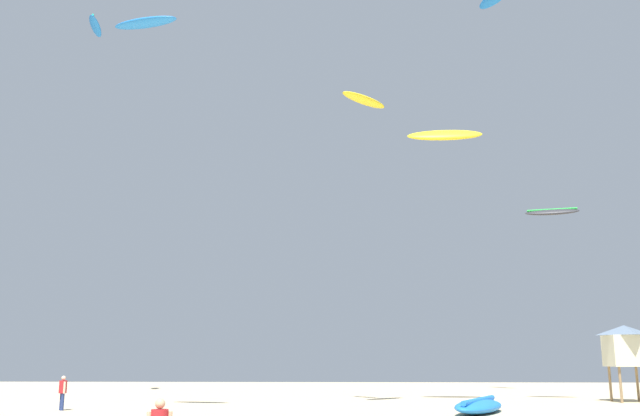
{
  "coord_description": "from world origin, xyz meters",
  "views": [
    {
      "loc": [
        1.03,
        -10.04,
        2.38
      ],
      "look_at": [
        0.0,
        14.41,
        7.72
      ],
      "focal_mm": 38.56,
      "sensor_mm": 36.0,
      "label": 1
    }
  ],
  "objects_px": {
    "kite_aloft_1": "(445,135)",
    "kite_aloft_5": "(552,212)",
    "kite_aloft_7": "(95,26)",
    "lifeguard_tower": "(626,345)",
    "person_midground": "(63,390)",
    "kite_grounded_near": "(479,406)",
    "kite_aloft_4": "(145,23)",
    "kite_aloft_6": "(364,100)"
  },
  "relations": [
    {
      "from": "kite_aloft_1",
      "to": "kite_aloft_5",
      "type": "xyz_separation_m",
      "value": [
        6.34,
        2.42,
        -3.92
      ]
    },
    {
      "from": "kite_aloft_5",
      "to": "kite_aloft_7",
      "type": "relative_size",
      "value": 0.97
    },
    {
      "from": "lifeguard_tower",
      "to": "kite_aloft_1",
      "type": "distance_m",
      "value": 15.4
    },
    {
      "from": "person_midground",
      "to": "kite_aloft_7",
      "type": "relative_size",
      "value": 0.48
    },
    {
      "from": "kite_grounded_near",
      "to": "kite_aloft_7",
      "type": "height_order",
      "value": "kite_aloft_7"
    },
    {
      "from": "lifeguard_tower",
      "to": "kite_aloft_4",
      "type": "height_order",
      "value": "kite_aloft_4"
    },
    {
      "from": "kite_aloft_1",
      "to": "kite_aloft_7",
      "type": "relative_size",
      "value": 1.31
    },
    {
      "from": "lifeguard_tower",
      "to": "kite_aloft_6",
      "type": "distance_m",
      "value": 19.9
    },
    {
      "from": "person_midground",
      "to": "kite_grounded_near",
      "type": "bearing_deg",
      "value": -44.19
    },
    {
      "from": "person_midground",
      "to": "lifeguard_tower",
      "type": "relative_size",
      "value": 0.37
    },
    {
      "from": "kite_aloft_6",
      "to": "person_midground",
      "type": "bearing_deg",
      "value": -172.59
    },
    {
      "from": "kite_grounded_near",
      "to": "kite_aloft_7",
      "type": "xyz_separation_m",
      "value": [
        -22.9,
        11.3,
        24.34
      ]
    },
    {
      "from": "kite_aloft_7",
      "to": "kite_aloft_5",
      "type": "bearing_deg",
      "value": -6.81
    },
    {
      "from": "lifeguard_tower",
      "to": "kite_aloft_6",
      "type": "height_order",
      "value": "kite_aloft_6"
    },
    {
      "from": "kite_aloft_1",
      "to": "kite_aloft_6",
      "type": "distance_m",
      "value": 5.37
    },
    {
      "from": "kite_aloft_5",
      "to": "kite_aloft_7",
      "type": "height_order",
      "value": "kite_aloft_7"
    },
    {
      "from": "kite_aloft_4",
      "to": "kite_aloft_5",
      "type": "bearing_deg",
      "value": 25.19
    },
    {
      "from": "kite_aloft_5",
      "to": "kite_aloft_6",
      "type": "relative_size",
      "value": 1.04
    },
    {
      "from": "kite_grounded_near",
      "to": "lifeguard_tower",
      "type": "xyz_separation_m",
      "value": [
        9.69,
        8.12,
        2.74
      ]
    },
    {
      "from": "kite_aloft_1",
      "to": "kite_aloft_6",
      "type": "xyz_separation_m",
      "value": [
        -4.54,
        -2.65,
        1.12
      ]
    },
    {
      "from": "kite_aloft_1",
      "to": "kite_aloft_6",
      "type": "height_order",
      "value": "kite_aloft_6"
    },
    {
      "from": "kite_aloft_4",
      "to": "kite_aloft_7",
      "type": "bearing_deg",
      "value": 120.18
    },
    {
      "from": "kite_aloft_4",
      "to": "kite_aloft_6",
      "type": "height_order",
      "value": "kite_aloft_4"
    },
    {
      "from": "kite_grounded_near",
      "to": "kite_aloft_4",
      "type": "bearing_deg",
      "value": -171.94
    },
    {
      "from": "kite_grounded_near",
      "to": "kite_aloft_5",
      "type": "height_order",
      "value": "kite_aloft_5"
    },
    {
      "from": "person_midground",
      "to": "kite_aloft_4",
      "type": "relative_size",
      "value": 0.46
    },
    {
      "from": "kite_aloft_1",
      "to": "kite_aloft_6",
      "type": "relative_size",
      "value": 1.4
    },
    {
      "from": "person_midground",
      "to": "kite_aloft_1",
      "type": "distance_m",
      "value": 23.58
    },
    {
      "from": "kite_aloft_5",
      "to": "kite_aloft_6",
      "type": "bearing_deg",
      "value": -155.01
    },
    {
      "from": "person_midground",
      "to": "kite_aloft_5",
      "type": "distance_m",
      "value": 27.75
    },
    {
      "from": "kite_aloft_4",
      "to": "kite_aloft_5",
      "type": "relative_size",
      "value": 1.08
    },
    {
      "from": "kite_aloft_5",
      "to": "kite_aloft_7",
      "type": "bearing_deg",
      "value": 173.19
    },
    {
      "from": "kite_aloft_4",
      "to": "kite_aloft_7",
      "type": "height_order",
      "value": "kite_aloft_7"
    },
    {
      "from": "kite_aloft_6",
      "to": "lifeguard_tower",
      "type": "bearing_deg",
      "value": 20.32
    },
    {
      "from": "person_midground",
      "to": "kite_aloft_5",
      "type": "bearing_deg",
      "value": -25.97
    },
    {
      "from": "kite_aloft_1",
      "to": "kite_grounded_near",
      "type": "bearing_deg",
      "value": -87.71
    },
    {
      "from": "lifeguard_tower",
      "to": "kite_aloft_1",
      "type": "bearing_deg",
      "value": -164.75
    },
    {
      "from": "lifeguard_tower",
      "to": "kite_aloft_5",
      "type": "distance_m",
      "value": 8.36
    },
    {
      "from": "kite_aloft_5",
      "to": "kite_aloft_7",
      "type": "xyz_separation_m",
      "value": [
        -29.02,
        3.46,
        14.05
      ]
    },
    {
      "from": "kite_aloft_4",
      "to": "kite_aloft_1",
      "type": "bearing_deg",
      "value": 26.93
    },
    {
      "from": "kite_aloft_5",
      "to": "kite_aloft_4",
      "type": "bearing_deg",
      "value": -154.81
    },
    {
      "from": "kite_aloft_1",
      "to": "kite_aloft_5",
      "type": "relative_size",
      "value": 1.35
    }
  ]
}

